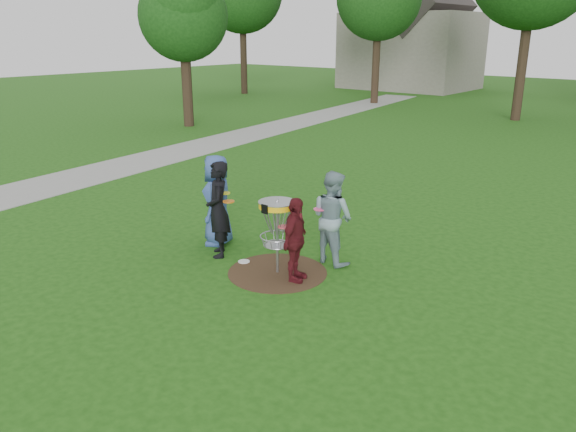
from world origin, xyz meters
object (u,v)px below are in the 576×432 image
Objects in this scene: player_black at (218,210)px; disc_golf_basket at (277,219)px; player_grey at (332,217)px; player_blue at (217,200)px; player_maroon at (295,240)px.

disc_golf_basket is (1.41, 0.08, 0.09)m from player_black.
player_black is 1.06× the size of player_grey.
player_blue is 0.65m from player_black.
player_grey is 1.17× the size of player_maroon.
player_blue is 1.05× the size of player_grey.
disc_golf_basket is (-0.45, -1.05, 0.14)m from player_grey.
disc_golf_basket is (1.90, -0.35, 0.10)m from player_blue.
player_black is 2.18m from player_grey.
player_blue is 1.34× the size of disc_golf_basket.
disc_golf_basket is at bearing 75.46° from player_grey.
player_blue is 0.99× the size of player_black.
player_grey is at bearing 73.04° from player_black.
player_black reaches higher than player_grey.
player_grey is (2.35, 0.69, -0.04)m from player_blue.
player_black is (0.48, -0.44, 0.01)m from player_blue.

